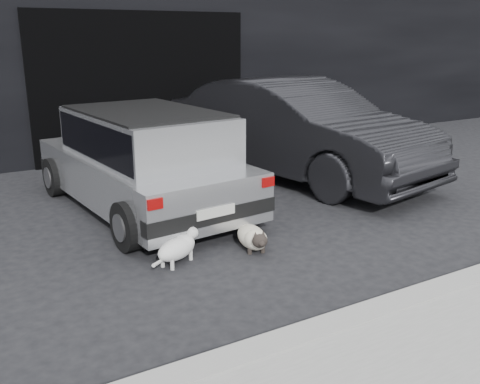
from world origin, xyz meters
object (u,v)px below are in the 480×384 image
silver_hatchback (144,156)px  second_car (296,129)px  cat_white (179,247)px  cat_siamese (253,238)px

silver_hatchback → second_car: (2.69, 0.42, 0.05)m
silver_hatchback → cat_white: (-0.33, -1.79, -0.55)m
second_car → cat_siamese: second_car is taller
silver_hatchback → cat_siamese: silver_hatchback is taller
silver_hatchback → cat_siamese: size_ratio=4.45×
second_car → cat_white: size_ratio=7.17×
silver_hatchback → cat_white: silver_hatchback is taller
second_car → cat_siamese: bearing=-144.9°
cat_siamese → cat_white: (-0.82, 0.09, 0.03)m
cat_siamese → cat_white: cat_white is taller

